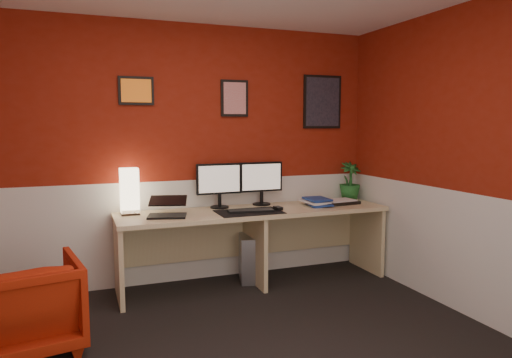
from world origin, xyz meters
name	(u,v)px	position (x,y,z in m)	size (l,w,h in m)	color
wall_back	(178,155)	(0.00, 1.75, 1.25)	(4.00, 0.01, 2.50)	maroon
wall_front	(434,232)	(0.00, -1.75, 1.25)	(4.00, 0.01, 2.50)	maroon
wall_right	(482,163)	(2.00, 0.00, 1.25)	(0.01, 3.50, 2.50)	maroon
wainscot_back	(179,231)	(0.00, 1.75, 0.50)	(4.00, 0.01, 1.00)	silver
wainscot_right	(476,258)	(2.00, 0.00, 0.50)	(0.01, 3.50, 1.00)	silver
desk	(255,247)	(0.66, 1.41, 0.36)	(2.60, 0.65, 0.73)	#CDB583
shoji_lamp	(130,193)	(-0.48, 1.59, 0.93)	(0.16, 0.16, 0.40)	#FFE5B2
laptop	(167,205)	(-0.19, 1.34, 0.84)	(0.33, 0.23, 0.22)	black
monitor_left	(219,178)	(0.37, 1.62, 1.02)	(0.45, 0.06, 0.58)	black
monitor_right	(262,176)	(0.82, 1.64, 1.02)	(0.45, 0.06, 0.58)	black
desk_mat	(249,212)	(0.57, 1.30, 0.73)	(0.60, 0.38, 0.01)	black
keyboard	(250,211)	(0.58, 1.30, 0.74)	(0.42, 0.14, 0.02)	black
mouse	(278,208)	(0.86, 1.29, 0.75)	(0.06, 0.10, 0.03)	black
book_bottom	(308,205)	(1.23, 1.40, 0.74)	(0.22, 0.30, 0.03)	navy
book_middle	(305,202)	(1.19, 1.39, 0.77)	(0.23, 0.31, 0.02)	silver
book_top	(307,200)	(1.22, 1.39, 0.79)	(0.21, 0.29, 0.03)	navy
zen_tray	(340,202)	(1.60, 1.42, 0.74)	(0.35, 0.25, 0.03)	black
potted_plant	(350,181)	(1.84, 1.61, 0.93)	(0.23, 0.23, 0.41)	#19591E
pc_tower	(250,257)	(0.67, 1.56, 0.23)	(0.20, 0.45, 0.45)	#99999E
armchair	(27,306)	(-1.27, 0.67, 0.32)	(0.68, 0.70, 0.63)	#AD2008
art_left	(136,91)	(-0.38, 1.74, 1.85)	(0.32, 0.02, 0.26)	orange
art_center	(234,98)	(0.57, 1.74, 1.80)	(0.28, 0.02, 0.36)	red
art_right	(322,102)	(1.56, 1.74, 1.78)	(0.44, 0.02, 0.56)	black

